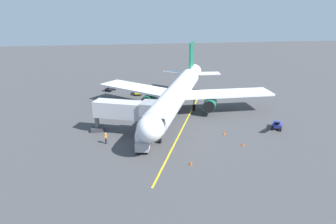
% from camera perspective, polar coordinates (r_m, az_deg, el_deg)
% --- Properties ---
extents(ground_plane, '(220.00, 220.00, 0.00)m').
position_cam_1_polar(ground_plane, '(60.89, 2.28, 0.00)').
color(ground_plane, '#424244').
extents(apron_lead_in_line, '(14.97, 37.27, 0.01)m').
position_cam_1_polar(apron_lead_in_line, '(54.28, 2.85, -2.37)').
color(apron_lead_in_line, yellow).
rests_on(apron_lead_in_line, ground).
extents(airplane, '(32.35, 38.66, 11.50)m').
position_cam_1_polar(airplane, '(58.91, 1.81, 3.43)').
color(airplane, white).
rests_on(airplane, ground).
extents(jet_bridge, '(11.26, 6.53, 5.40)m').
position_cam_1_polar(jet_bridge, '(49.92, -6.79, 0.20)').
color(jet_bridge, '#B7B7BC').
rests_on(jet_bridge, ground).
extents(ground_crew_marshaller, '(0.35, 0.45, 1.71)m').
position_cam_1_polar(ground_crew_marshaller, '(47.82, -10.96, -4.55)').
color(ground_crew_marshaller, '#23232D').
rests_on(ground_crew_marshaller, ground).
extents(box_truck_near_nose, '(2.63, 4.84, 2.62)m').
position_cam_1_polar(box_truck_near_nose, '(45.48, -4.45, -4.81)').
color(box_truck_near_nose, '#9E9EA3').
rests_on(box_truck_near_nose, ground).
extents(belt_loader_portside, '(3.32, 4.57, 2.32)m').
position_cam_1_polar(belt_loader_portside, '(55.42, 18.76, -2.15)').
color(belt_loader_portside, '#2D3899').
rests_on(belt_loader_portside, ground).
extents(baggage_cart_starboard_side, '(1.70, 2.69, 1.27)m').
position_cam_1_polar(baggage_cart_starboard_side, '(72.71, -5.37, 3.58)').
color(baggage_cart_starboard_side, yellow).
rests_on(baggage_cart_starboard_side, ground).
extents(baggage_cart_rear_apron, '(2.60, 2.94, 1.27)m').
position_cam_1_polar(baggage_cart_rear_apron, '(76.94, -10.19, 4.20)').
color(baggage_cart_rear_apron, black).
rests_on(baggage_cart_rear_apron, ground).
extents(safety_cone_nose_left, '(0.32, 0.32, 0.55)m').
position_cam_1_polar(safety_cone_nose_left, '(41.41, 4.10, -8.98)').
color(safety_cone_nose_left, '#F2590F').
rests_on(safety_cone_nose_left, ground).
extents(safety_cone_nose_right, '(0.32, 0.32, 0.55)m').
position_cam_1_polar(safety_cone_nose_right, '(51.13, 9.94, -3.67)').
color(safety_cone_nose_right, '#F2590F').
rests_on(safety_cone_nose_right, ground).
extents(safety_cone_wing_port, '(0.32, 0.32, 0.55)m').
position_cam_1_polar(safety_cone_wing_port, '(53.72, -12.17, -2.71)').
color(safety_cone_wing_port, '#F2590F').
rests_on(safety_cone_wing_port, ground).
extents(safety_cone_wing_starboard, '(0.32, 0.32, 0.55)m').
position_cam_1_polar(safety_cone_wing_starboard, '(47.74, 13.14, -5.55)').
color(safety_cone_wing_starboard, '#F2590F').
rests_on(safety_cone_wing_starboard, ground).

